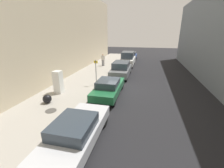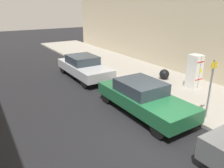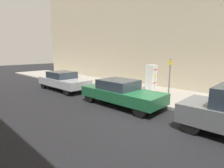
{
  "view_description": "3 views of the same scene",
  "coord_description": "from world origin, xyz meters",
  "px_view_note": "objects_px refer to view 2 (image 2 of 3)",
  "views": [
    {
      "loc": [
        2.24,
        -12.68,
        4.92
      ],
      "look_at": [
        -0.1,
        -2.66,
        1.34
      ],
      "focal_mm": 24.0,
      "sensor_mm": 36.0,
      "label": 1
    },
    {
      "loc": [
        5.15,
        4.76,
        4.43
      ],
      "look_at": [
        -0.11,
        -3.51,
        0.89
      ],
      "focal_mm": 35.0,
      "sensor_mm": 36.0,
      "label": 2
    },
    {
      "loc": [
        6.44,
        4.24,
        2.86
      ],
      "look_at": [
        -0.67,
        -2.52,
        1.08
      ],
      "focal_mm": 28.0,
      "sensor_mm": 36.0,
      "label": 3
    }
  ],
  "objects_px": {
    "parked_sedan_silver": "(84,66)",
    "discarded_refrigerator": "(194,72)",
    "parked_sedan_green": "(143,97)",
    "street_sign_post": "(210,86)",
    "trash_bag": "(164,74)"
  },
  "relations": [
    {
      "from": "street_sign_post",
      "to": "parked_sedan_green",
      "type": "height_order",
      "value": "street_sign_post"
    },
    {
      "from": "trash_bag",
      "to": "parked_sedan_green",
      "type": "xyz_separation_m",
      "value": [
        3.85,
        2.54,
        0.28
      ]
    },
    {
      "from": "parked_sedan_green",
      "to": "parked_sedan_silver",
      "type": "bearing_deg",
      "value": -90.0
    },
    {
      "from": "parked_sedan_silver",
      "to": "discarded_refrigerator",
      "type": "bearing_deg",
      "value": 128.09
    },
    {
      "from": "parked_sedan_green",
      "to": "street_sign_post",
      "type": "bearing_deg",
      "value": 131.5
    },
    {
      "from": "discarded_refrigerator",
      "to": "parked_sedan_silver",
      "type": "distance_m",
      "value": 6.64
    },
    {
      "from": "discarded_refrigerator",
      "to": "parked_sedan_silver",
      "type": "xyz_separation_m",
      "value": [
        4.09,
        -5.22,
        -0.32
      ]
    },
    {
      "from": "discarded_refrigerator",
      "to": "parked_sedan_silver",
      "type": "bearing_deg",
      "value": -51.91
    },
    {
      "from": "street_sign_post",
      "to": "discarded_refrigerator",
      "type": "bearing_deg",
      "value": -133.18
    },
    {
      "from": "trash_bag",
      "to": "parked_sedan_green",
      "type": "height_order",
      "value": "parked_sedan_green"
    },
    {
      "from": "trash_bag",
      "to": "parked_sedan_silver",
      "type": "relative_size",
      "value": 0.13
    },
    {
      "from": "discarded_refrigerator",
      "to": "parked_sedan_green",
      "type": "relative_size",
      "value": 0.39
    },
    {
      "from": "discarded_refrigerator",
      "to": "parked_sedan_green",
      "type": "distance_m",
      "value": 4.15
    },
    {
      "from": "street_sign_post",
      "to": "parked_sedan_green",
      "type": "relative_size",
      "value": 0.51
    },
    {
      "from": "parked_sedan_silver",
      "to": "parked_sedan_green",
      "type": "xyz_separation_m",
      "value": [
        0.0,
        5.83,
        -0.01
      ]
    }
  ]
}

